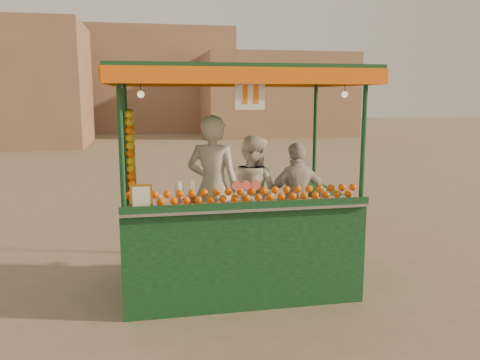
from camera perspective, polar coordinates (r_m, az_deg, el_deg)
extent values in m
plane|color=#695D4B|center=(6.89, -0.05, -11.43)|extent=(90.00, 90.00, 0.00)
cube|color=#986F56|center=(31.40, 4.10, 9.85)|extent=(9.00, 6.00, 5.00)
cube|color=#986F56|center=(36.32, -12.61, 11.22)|extent=(14.00, 7.00, 7.00)
cube|color=black|center=(6.66, -0.59, -10.67)|extent=(2.86, 1.76, 0.33)
cylinder|color=black|center=(6.55, -9.30, -10.85)|extent=(0.40, 0.11, 0.40)
cylinder|color=black|center=(6.89, 7.65, -9.76)|extent=(0.40, 0.11, 0.40)
cube|color=black|center=(5.80, 0.70, -7.50)|extent=(2.86, 0.33, 0.88)
cube|color=black|center=(6.48, -11.92, -5.85)|extent=(0.33, 1.43, 0.88)
cube|color=black|center=(6.91, 9.64, -4.78)|extent=(0.33, 1.43, 0.88)
cube|color=#B2B2B7|center=(5.71, 0.65, -3.02)|extent=(2.86, 0.51, 0.03)
cylinder|color=black|center=(5.34, -13.67, 4.00)|extent=(0.06, 0.06, 1.54)
cylinder|color=black|center=(5.90, 14.21, 4.51)|extent=(0.06, 0.06, 1.54)
cylinder|color=black|center=(6.98, -13.12, 5.35)|extent=(0.06, 0.06, 1.54)
cylinder|color=black|center=(7.42, 8.75, 5.74)|extent=(0.06, 0.06, 1.54)
cube|color=black|center=(6.25, -0.64, 12.58)|extent=(3.08, 1.98, 0.09)
cube|color=orange|center=(5.27, 1.38, 12.12)|extent=(3.08, 0.04, 0.18)
cube|color=orange|center=(7.22, -2.11, 11.51)|extent=(3.08, 0.04, 0.18)
cube|color=orange|center=(6.15, -15.21, 11.46)|extent=(0.04, 1.98, 0.18)
cube|color=orange|center=(6.70, 12.71, 11.41)|extent=(0.04, 1.98, 0.18)
cylinder|color=#F15A49|center=(5.52, 0.73, -0.62)|extent=(0.11, 0.03, 0.11)
cube|color=orange|center=(5.42, -11.44, -2.08)|extent=(0.24, 0.02, 0.31)
cube|color=white|center=(5.35, 1.16, 9.96)|extent=(0.33, 0.02, 0.33)
sphere|color=#FFE5B2|center=(5.38, -11.50, 9.77)|extent=(0.08, 0.08, 0.08)
sphere|color=#FFE5B2|center=(5.85, 12.12, 9.74)|extent=(0.08, 0.08, 0.08)
imported|color=beige|center=(6.46, -3.16, -0.93)|extent=(0.83, 0.71, 1.92)
imported|color=white|center=(6.76, 1.45, -1.68)|extent=(0.99, 1.01, 1.64)
imported|color=beige|center=(6.70, 6.68, -2.23)|extent=(0.95, 0.49, 1.55)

